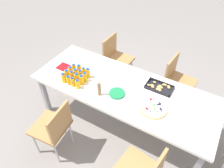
# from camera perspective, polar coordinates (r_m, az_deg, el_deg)

# --- Properties ---
(ground_plane) EXTENTS (12.00, 12.00, 0.00)m
(ground_plane) POSITION_cam_1_polar(r_m,az_deg,el_deg) (3.20, 2.67, -10.28)
(ground_plane) COLOR gray
(party_table) EXTENTS (2.36, 0.89, 0.72)m
(party_table) POSITION_cam_1_polar(r_m,az_deg,el_deg) (2.70, 3.12, -1.84)
(party_table) COLOR white
(party_table) RESTS_ON ground_plane
(chair_near_left) EXTENTS (0.44, 0.44, 0.83)m
(chair_near_left) POSITION_cam_1_polar(r_m,az_deg,el_deg) (2.63, -15.44, -11.02)
(chair_near_left) COLOR #B7844C
(chair_near_left) RESTS_ON ground_plane
(chair_far_right) EXTENTS (0.43, 0.43, 0.83)m
(chair_far_right) POSITION_cam_1_polar(r_m,az_deg,el_deg) (3.26, 17.12, 1.42)
(chair_far_right) COLOR #B7844C
(chair_far_right) RESTS_ON ground_plane
(chair_far_left) EXTENTS (0.41, 0.41, 0.83)m
(chair_far_left) POSITION_cam_1_polar(r_m,az_deg,el_deg) (3.55, 0.97, 7.47)
(chair_far_left) COLOR #B7844C
(chair_far_left) RESTS_ON ground_plane
(juice_bottle_0) EXTENTS (0.06, 0.06, 0.14)m
(juice_bottle_0) POSITION_cam_1_polar(r_m,az_deg,el_deg) (2.76, -12.96, 1.62)
(juice_bottle_0) COLOR #F8AF14
(juice_bottle_0) RESTS_ON party_table
(juice_bottle_1) EXTENTS (0.05, 0.05, 0.13)m
(juice_bottle_1) POSITION_cam_1_polar(r_m,az_deg,el_deg) (2.72, -11.70, 1.00)
(juice_bottle_1) COLOR #F8AC14
(juice_bottle_1) RESTS_ON party_table
(juice_bottle_2) EXTENTS (0.05, 0.05, 0.14)m
(juice_bottle_2) POSITION_cam_1_polar(r_m,az_deg,el_deg) (2.68, -10.63, 0.56)
(juice_bottle_2) COLOR #FAAE14
(juice_bottle_2) RESTS_ON party_table
(juice_bottle_3) EXTENTS (0.06, 0.06, 0.13)m
(juice_bottle_3) POSITION_cam_1_polar(r_m,az_deg,el_deg) (2.64, -9.29, -0.05)
(juice_bottle_3) COLOR #F9AE14
(juice_bottle_3) RESTS_ON party_table
(juice_bottle_4) EXTENTS (0.06, 0.06, 0.14)m
(juice_bottle_4) POSITION_cam_1_polar(r_m,az_deg,el_deg) (2.80, -12.13, 2.51)
(juice_bottle_4) COLOR #FAAE14
(juice_bottle_4) RESTS_ON party_table
(juice_bottle_5) EXTENTS (0.05, 0.05, 0.15)m
(juice_bottle_5) POSITION_cam_1_polar(r_m,az_deg,el_deg) (2.76, -10.78, 2.13)
(juice_bottle_5) COLOR #F8AE14
(juice_bottle_5) RESTS_ON party_table
(juice_bottle_6) EXTENTS (0.06, 0.06, 0.14)m
(juice_bottle_6) POSITION_cam_1_polar(r_m,az_deg,el_deg) (2.72, -9.52, 1.57)
(juice_bottle_6) COLOR #F9AA14
(juice_bottle_6) RESTS_ON party_table
(juice_bottle_7) EXTENTS (0.06, 0.06, 0.15)m
(juice_bottle_7) POSITION_cam_1_polar(r_m,az_deg,el_deg) (2.68, -8.25, 1.09)
(juice_bottle_7) COLOR #FBAC14
(juice_bottle_7) RESTS_ON party_table
(juice_bottle_8) EXTENTS (0.06, 0.06, 0.14)m
(juice_bottle_8) POSITION_cam_1_polar(r_m,az_deg,el_deg) (2.84, -11.12, 3.35)
(juice_bottle_8) COLOR #FAAD14
(juice_bottle_8) RESTS_ON party_table
(juice_bottle_9) EXTENTS (0.06, 0.06, 0.14)m
(juice_bottle_9) POSITION_cam_1_polar(r_m,az_deg,el_deg) (2.80, -9.84, 2.82)
(juice_bottle_9) COLOR #F9AF14
(juice_bottle_9) RESTS_ON party_table
(juice_bottle_10) EXTENTS (0.05, 0.05, 0.15)m
(juice_bottle_10) POSITION_cam_1_polar(r_m,az_deg,el_deg) (2.76, -8.57, 2.47)
(juice_bottle_10) COLOR #F9AE14
(juice_bottle_10) RESTS_ON party_table
(juice_bottle_11) EXTENTS (0.06, 0.06, 0.14)m
(juice_bottle_11) POSITION_cam_1_polar(r_m,az_deg,el_deg) (2.73, -7.34, 1.87)
(juice_bottle_11) COLOR #FAAD14
(juice_bottle_11) RESTS_ON party_table
(juice_bottle_12) EXTENTS (0.05, 0.05, 0.13)m
(juice_bottle_12) POSITION_cam_1_polar(r_m,az_deg,el_deg) (2.89, -10.24, 4.16)
(juice_bottle_12) COLOR #FAAD14
(juice_bottle_12) RESTS_ON party_table
(juice_bottle_13) EXTENTS (0.06, 0.06, 0.15)m
(juice_bottle_13) POSITION_cam_1_polar(r_m,az_deg,el_deg) (2.85, -8.88, 3.86)
(juice_bottle_13) COLOR #F8AD14
(juice_bottle_13) RESTS_ON party_table
(juice_bottle_14) EXTENTS (0.05, 0.05, 0.14)m
(juice_bottle_14) POSITION_cam_1_polar(r_m,az_deg,el_deg) (2.81, -7.62, 3.21)
(juice_bottle_14) COLOR #F9AB14
(juice_bottle_14) RESTS_ON party_table
(juice_bottle_15) EXTENTS (0.06, 0.06, 0.15)m
(juice_bottle_15) POSITION_cam_1_polar(r_m,az_deg,el_deg) (2.77, -6.52, 2.92)
(juice_bottle_15) COLOR #F8AE14
(juice_bottle_15) RESTS_ON party_table
(fruit_pizza) EXTENTS (0.33, 0.33, 0.05)m
(fruit_pizza) POSITION_cam_1_polar(r_m,az_deg,el_deg) (2.46, 11.19, -6.29)
(fruit_pizza) COLOR tan
(fruit_pizza) RESTS_ON party_table
(snack_tray) EXTENTS (0.33, 0.20, 0.04)m
(snack_tray) POSITION_cam_1_polar(r_m,az_deg,el_deg) (2.71, 12.64, -0.84)
(snack_tray) COLOR black
(snack_tray) RESTS_ON party_table
(plate_stack) EXTENTS (0.19, 0.19, 0.02)m
(plate_stack) POSITION_cam_1_polar(r_m,az_deg,el_deg) (2.57, 1.36, -2.54)
(plate_stack) COLOR #1E8C4C
(plate_stack) RESTS_ON party_table
(napkin_stack) EXTENTS (0.15, 0.15, 0.02)m
(napkin_stack) POSITION_cam_1_polar(r_m,az_deg,el_deg) (3.04, -13.00, 4.56)
(napkin_stack) COLOR red
(napkin_stack) RESTS_ON party_table
(cardboard_tube) EXTENTS (0.04, 0.04, 0.20)m
(cardboard_tube) POSITION_cam_1_polar(r_m,az_deg,el_deg) (2.50, -3.49, -1.31)
(cardboard_tube) COLOR #9E7A56
(cardboard_tube) RESTS_ON party_table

